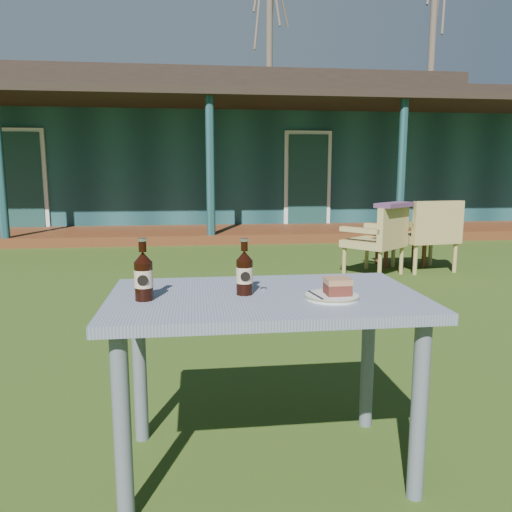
{
  "coord_description": "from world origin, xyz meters",
  "views": [
    {
      "loc": [
        -0.27,
        -3.46,
        1.18
      ],
      "look_at": [
        0.0,
        -1.3,
        0.82
      ],
      "focal_mm": 35.0,
      "sensor_mm": 36.0,
      "label": 1
    }
  ],
  "objects": [
    {
      "name": "cola_bottle_near",
      "position": [
        -0.08,
        -1.59,
        0.81
      ],
      "size": [
        0.06,
        0.07,
        0.22
      ],
      "color": "black",
      "rests_on": "cafe_table"
    },
    {
      "name": "cake_slice",
      "position": [
        0.26,
        -1.69,
        0.77
      ],
      "size": [
        0.09,
        0.09,
        0.06
      ],
      "color": "#51221A",
      "rests_on": "plate"
    },
    {
      "name": "cafe_table",
      "position": [
        0.0,
        -1.6,
        0.62
      ],
      "size": [
        1.2,
        0.7,
        0.72
      ],
      "color": "slate",
      "rests_on": "ground"
    },
    {
      "name": "ground",
      "position": [
        0.0,
        0.0,
        0.0
      ],
      "size": [
        80.0,
        80.0,
        0.0
      ],
      "primitive_type": "plane",
      "color": "#334916"
    },
    {
      "name": "tree_mid",
      "position": [
        3.0,
        18.5,
        4.75
      ],
      "size": [
        0.28,
        0.28,
        9.5
      ],
      "primitive_type": "cylinder",
      "color": "brown",
      "rests_on": "ground"
    },
    {
      "name": "armchair_right",
      "position": [
        2.53,
        2.21,
        0.48
      ],
      "size": [
        0.71,
        0.68,
        0.86
      ],
      "color": "tan",
      "rests_on": "ground"
    },
    {
      "name": "plate",
      "position": [
        0.24,
        -1.69,
        0.73
      ],
      "size": [
        0.2,
        0.2,
        0.01
      ],
      "color": "silver",
      "rests_on": "cafe_table"
    },
    {
      "name": "cola_bottle_far",
      "position": [
        -0.46,
        -1.63,
        0.81
      ],
      "size": [
        0.07,
        0.07,
        0.23
      ],
      "color": "black",
      "rests_on": "cafe_table"
    },
    {
      "name": "armchair_left",
      "position": [
        1.85,
        2.02,
        0.45
      ],
      "size": [
        0.81,
        0.81,
        0.8
      ],
      "color": "tan",
      "rests_on": "ground"
    },
    {
      "name": "bottle_cap",
      "position": [
        0.0,
        -1.52,
        0.72
      ],
      "size": [
        0.03,
        0.03,
        0.01
      ],
      "primitive_type": "cylinder",
      "color": "silver",
      "rests_on": "cafe_table"
    },
    {
      "name": "side_table",
      "position": [
        2.35,
        2.59,
        0.34
      ],
      "size": [
        0.6,
        0.4,
        0.4
      ],
      "color": "#5D2E16",
      "rests_on": "ground"
    },
    {
      "name": "pavilion",
      "position": [
        -0.0,
        9.39,
        1.61
      ],
      "size": [
        15.8,
        8.3,
        3.45
      ],
      "color": "#194043",
      "rests_on": "ground"
    },
    {
      "name": "fork",
      "position": [
        0.17,
        -1.7,
        0.74
      ],
      "size": [
        0.04,
        0.14,
        0.0
      ],
      "primitive_type": "cube",
      "rotation": [
        0.0,
        0.0,
        0.17
      ],
      "color": "silver",
      "rests_on": "plate"
    },
    {
      "name": "tree_right",
      "position": [
        9.5,
        17.0,
        5.5
      ],
      "size": [
        0.28,
        0.28,
        11.0
      ],
      "primitive_type": "cylinder",
      "color": "brown",
      "rests_on": "ground"
    },
    {
      "name": "floral_throw",
      "position": [
        1.95,
        1.9,
        0.83
      ],
      "size": [
        0.55,
        0.51,
        0.05
      ],
      "primitive_type": "cube",
      "rotation": [
        0.0,
        0.0,
        3.83
      ],
      "color": "#593557",
      "rests_on": "armchair_left"
    }
  ]
}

